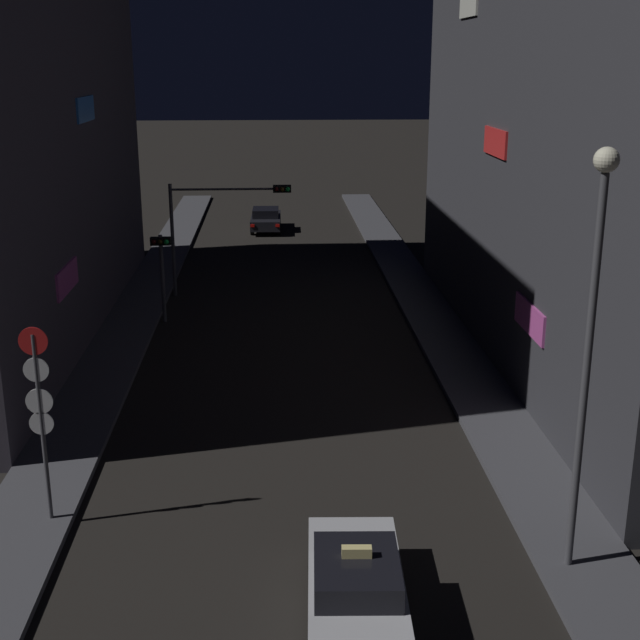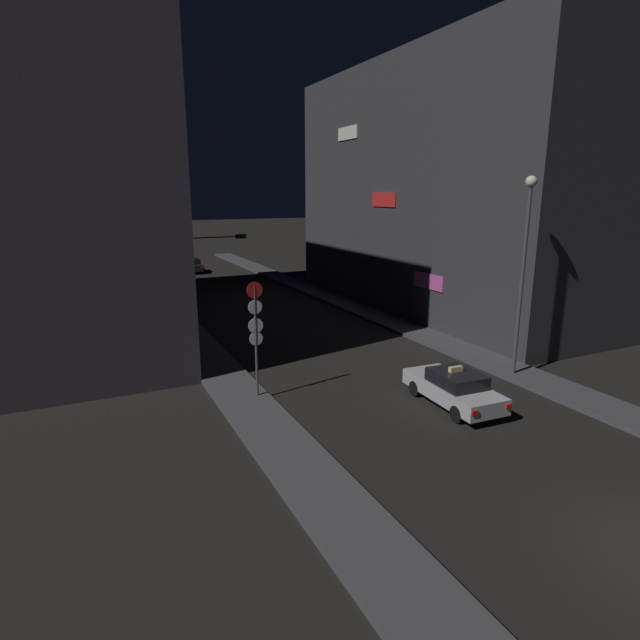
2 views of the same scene
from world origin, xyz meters
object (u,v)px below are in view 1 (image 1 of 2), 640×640
(sign_pole_left, at_px, (40,406))
(traffic_light_overhead, at_px, (220,214))
(far_car, at_px, (266,219))
(taxi, at_px, (356,587))
(traffic_light_left_kerb, at_px, (161,260))
(street_lamp_near_block, at_px, (592,309))

(sign_pole_left, bearing_deg, traffic_light_overhead, 81.83)
(far_car, bearing_deg, taxi, -87.22)
(traffic_light_left_kerb, bearing_deg, traffic_light_overhead, 62.27)
(street_lamp_near_block, bearing_deg, taxi, -162.93)
(taxi, distance_m, traffic_light_left_kerb, 20.77)
(taxi, bearing_deg, street_lamp_near_block, 17.07)
(far_car, distance_m, street_lamp_near_block, 38.56)
(far_car, height_order, traffic_light_left_kerb, traffic_light_left_kerb)
(far_car, bearing_deg, street_lamp_near_block, -80.23)
(taxi, height_order, street_lamp_near_block, street_lamp_near_block)
(traffic_light_left_kerb, distance_m, sign_pole_left, 15.95)
(far_car, distance_m, traffic_light_overhead, 15.59)
(far_car, height_order, sign_pole_left, sign_pole_left)
(sign_pole_left, bearing_deg, taxi, -30.34)
(sign_pole_left, bearing_deg, traffic_light_left_kerb, 87.40)
(traffic_light_overhead, relative_size, sign_pole_left, 1.17)
(taxi, distance_m, traffic_light_overhead, 24.39)
(taxi, bearing_deg, sign_pole_left, 149.66)
(taxi, xyz_separation_m, sign_pole_left, (-6.66, 3.90, 2.20))
(taxi, distance_m, street_lamp_near_block, 6.91)
(taxi, bearing_deg, traffic_light_overhead, 98.99)
(traffic_light_left_kerb, xyz_separation_m, street_lamp_near_block, (10.52, -18.41, 3.12))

